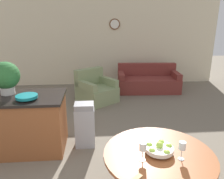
{
  "coord_description": "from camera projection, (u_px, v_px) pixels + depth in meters",
  "views": [
    {
      "loc": [
        -0.08,
        -0.88,
        2.07
      ],
      "look_at": [
        0.2,
        2.63,
        0.96
      ],
      "focal_mm": 35.0,
      "sensor_mm": 36.0,
      "label": 1
    }
  ],
  "objects": [
    {
      "name": "potted_plant",
      "position": [
        6.0,
        76.0,
        3.44
      ],
      "size": [
        0.43,
        0.43,
        0.53
      ],
      "color": "beige",
      "rests_on": "kitchen_island"
    },
    {
      "name": "armchair",
      "position": [
        96.0,
        91.0,
        5.82
      ],
      "size": [
        1.2,
        1.21,
        0.84
      ],
      "rotation": [
        0.0,
        0.0,
        0.63
      ],
      "color": "gray",
      "rests_on": "ground_plane"
    },
    {
      "name": "couch",
      "position": [
        148.0,
        82.0,
        6.71
      ],
      "size": [
        1.86,
        0.99,
        0.79
      ],
      "rotation": [
        0.0,
        0.0,
        -0.05
      ],
      "color": "maroon",
      "rests_on": "ground_plane"
    },
    {
      "name": "trash_bin",
      "position": [
        85.0,
        125.0,
        3.7
      ],
      "size": [
        0.33,
        0.27,
        0.77
      ],
      "color": "#9E9EA3",
      "rests_on": "ground_plane"
    },
    {
      "name": "wall_back",
      "position": [
        97.0,
        44.0,
        7.12
      ],
      "size": [
        8.0,
        0.09,
        2.7
      ],
      "color": "beige",
      "rests_on": "ground_plane"
    },
    {
      "name": "dining_table",
      "position": [
        158.0,
        167.0,
        2.32
      ],
      "size": [
        1.16,
        1.16,
        0.76
      ],
      "color": "brown",
      "rests_on": "ground_plane"
    },
    {
      "name": "teal_bowl",
      "position": [
        27.0,
        97.0,
        3.28
      ],
      "size": [
        0.32,
        0.32,
        0.07
      ],
      "color": "#147A7F",
      "rests_on": "kitchen_island"
    },
    {
      "name": "fruit_bowl",
      "position": [
        159.0,
        148.0,
        2.25
      ],
      "size": [
        0.29,
        0.29,
        0.13
      ],
      "color": "silver",
      "rests_on": "dining_table"
    },
    {
      "name": "wine_glass_left",
      "position": [
        143.0,
        147.0,
        2.11
      ],
      "size": [
        0.07,
        0.07,
        0.19
      ],
      "color": "silver",
      "rests_on": "dining_table"
    },
    {
      "name": "wine_glass_right",
      "position": [
        182.0,
        147.0,
        2.13
      ],
      "size": [
        0.07,
        0.07,
        0.19
      ],
      "color": "silver",
      "rests_on": "dining_table"
    },
    {
      "name": "kitchen_island",
      "position": [
        22.0,
        123.0,
        3.56
      ],
      "size": [
        1.41,
        0.83,
        0.94
      ],
      "color": "brown",
      "rests_on": "ground_plane"
    }
  ]
}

